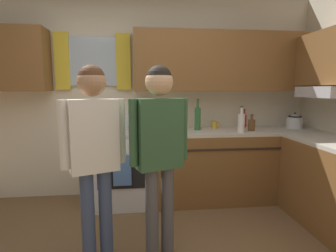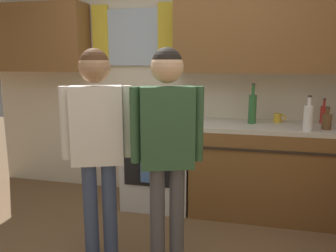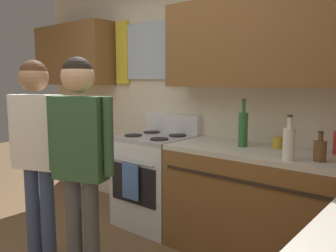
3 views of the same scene
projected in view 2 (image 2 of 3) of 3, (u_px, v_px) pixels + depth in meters
name	position (u px, v px, depth m)	size (l,w,h in m)	color
back_wall_unit	(187.00, 62.00, 3.56)	(4.60, 0.42, 2.60)	beige
stove_oven	(160.00, 161.00, 3.55)	(0.68, 0.67, 1.10)	silver
bottle_wine_green	(252.00, 108.00, 3.27)	(0.08, 0.08, 0.39)	#2D6633
bottle_squat_brown	(327.00, 121.00, 3.00)	(0.08, 0.08, 0.21)	brown
bottle_sauce_red	(323.00, 114.00, 3.29)	(0.06, 0.06, 0.25)	red
bottle_milk_white	(308.00, 117.00, 2.94)	(0.08, 0.08, 0.31)	white
mug_mustard_yellow	(278.00, 118.00, 3.34)	(0.12, 0.08, 0.09)	gold
adult_left	(97.00, 134.00, 2.36)	(0.47, 0.27, 1.59)	#38476B
adult_in_plaid	(167.00, 136.00, 2.27)	(0.47, 0.26, 1.59)	#4C4C51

